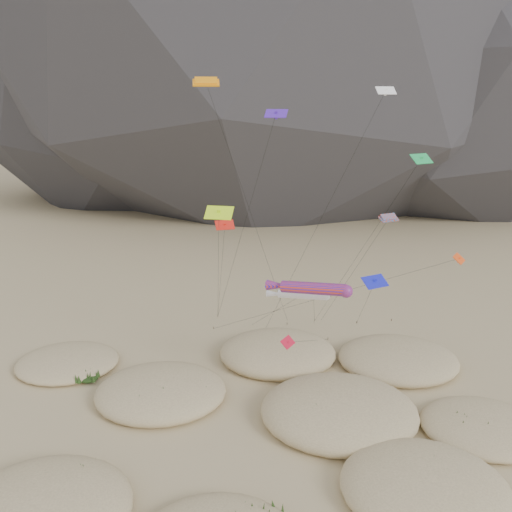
{
  "coord_description": "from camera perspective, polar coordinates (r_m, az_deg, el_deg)",
  "views": [
    {
      "loc": [
        -3.05,
        -35.64,
        28.14
      ],
      "look_at": [
        -2.7,
        12.0,
        13.38
      ],
      "focal_mm": 35.0,
      "sensor_mm": 36.0,
      "label": 1
    }
  ],
  "objects": [
    {
      "name": "multi_parafoil",
      "position": [
        50.3,
        14.77,
        3.98
      ],
      "size": [
        4.99,
        15.39,
        17.8
      ],
      "color": "red",
      "rests_on": "ground"
    },
    {
      "name": "white_tube_kite",
      "position": [
        49.62,
        4.95,
        -4.47
      ],
      "size": [
        7.62,
        15.64,
        10.52
      ],
      "color": "silver",
      "rests_on": "ground"
    },
    {
      "name": "dunes",
      "position": [
        48.46,
        2.39,
        -17.31
      ],
      "size": [
        52.34,
        36.33,
        3.72
      ],
      "color": "#CCB789",
      "rests_on": "ground"
    },
    {
      "name": "orange_parafoil",
      "position": [
        49.12,
        -5.53,
        18.65
      ],
      "size": [
        10.24,
        13.3,
        30.38
      ],
      "color": "orange",
      "rests_on": "ground"
    },
    {
      "name": "dune_grass",
      "position": [
        48.05,
        3.12,
        -17.46
      ],
      "size": [
        41.57,
        27.01,
        1.47
      ],
      "color": "black",
      "rests_on": "ground"
    },
    {
      "name": "rainbow_tube_kite",
      "position": [
        47.16,
        6.21,
        -3.67
      ],
      "size": [
        7.95,
        19.13,
        12.36
      ],
      "color": "#F83E1A",
      "rests_on": "ground"
    },
    {
      "name": "ground",
      "position": [
        45.52,
        3.76,
        -21.02
      ],
      "size": [
        500.0,
        500.0,
        0.0
      ],
      "primitive_type": "plane",
      "color": "#CCB789",
      "rests_on": "ground"
    },
    {
      "name": "kite_stakes",
      "position": [
        66.32,
        4.68,
        -7.81
      ],
      "size": [
        23.81,
        7.04,
        0.3
      ],
      "color": "#3F2D1E",
      "rests_on": "ground"
    },
    {
      "name": "delta_kites",
      "position": [
        48.37,
        7.62,
        4.65
      ],
      "size": [
        26.37,
        21.65,
        29.55
      ],
      "color": "#F4450C",
      "rests_on": "ground"
    }
  ]
}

